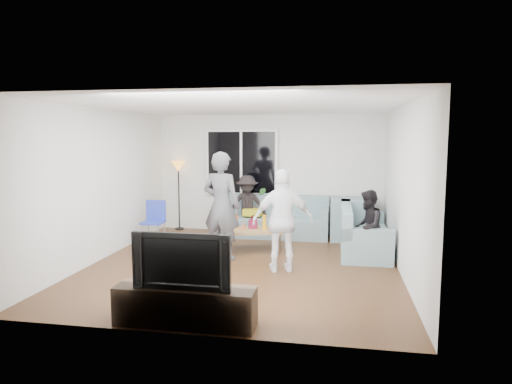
% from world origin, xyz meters
% --- Properties ---
extents(floor, '(5.00, 5.50, 0.04)m').
position_xyz_m(floor, '(0.00, 0.00, -0.02)').
color(floor, '#56351C').
rests_on(floor, ground).
extents(ceiling, '(5.00, 5.50, 0.04)m').
position_xyz_m(ceiling, '(0.00, 0.00, 2.62)').
color(ceiling, white).
rests_on(ceiling, ground).
extents(wall_back, '(5.00, 0.04, 2.60)m').
position_xyz_m(wall_back, '(0.00, 2.77, 1.30)').
color(wall_back, silver).
rests_on(wall_back, ground).
extents(wall_front, '(5.00, 0.04, 2.60)m').
position_xyz_m(wall_front, '(0.00, -2.77, 1.30)').
color(wall_front, silver).
rests_on(wall_front, ground).
extents(wall_left, '(0.04, 5.50, 2.60)m').
position_xyz_m(wall_left, '(-2.52, 0.00, 1.30)').
color(wall_left, silver).
rests_on(wall_left, ground).
extents(wall_right, '(0.04, 5.50, 2.60)m').
position_xyz_m(wall_right, '(2.52, 0.00, 1.30)').
color(wall_right, silver).
rests_on(wall_right, ground).
extents(window_frame, '(1.62, 0.06, 1.47)m').
position_xyz_m(window_frame, '(-0.60, 2.69, 1.55)').
color(window_frame, white).
rests_on(window_frame, wall_back).
extents(window_glass, '(1.50, 0.02, 1.35)m').
position_xyz_m(window_glass, '(-0.60, 2.65, 1.55)').
color(window_glass, black).
rests_on(window_glass, window_frame).
extents(window_mullion, '(0.05, 0.03, 1.35)m').
position_xyz_m(window_mullion, '(-0.60, 2.64, 1.55)').
color(window_mullion, white).
rests_on(window_mullion, window_frame).
extents(radiator, '(1.30, 0.12, 0.62)m').
position_xyz_m(radiator, '(-0.60, 2.65, 0.31)').
color(radiator, silver).
rests_on(radiator, floor).
extents(potted_plant, '(0.22, 0.18, 0.38)m').
position_xyz_m(potted_plant, '(-0.14, 2.62, 0.81)').
color(potted_plant, '#35712D').
rests_on(potted_plant, radiator).
extents(vase, '(0.18, 0.18, 0.18)m').
position_xyz_m(vase, '(-0.95, 2.62, 0.71)').
color(vase, white).
rests_on(vase, radiator).
extents(sofa_back_section, '(2.30, 0.85, 0.85)m').
position_xyz_m(sofa_back_section, '(0.19, 2.27, 0.42)').
color(sofa_back_section, gray).
rests_on(sofa_back_section, floor).
extents(sofa_right_section, '(2.00, 0.85, 0.85)m').
position_xyz_m(sofa_right_section, '(2.02, 1.24, 0.42)').
color(sofa_right_section, gray).
rests_on(sofa_right_section, floor).
extents(sofa_corner, '(0.85, 0.85, 0.85)m').
position_xyz_m(sofa_corner, '(1.81, 2.27, 0.42)').
color(sofa_corner, gray).
rests_on(sofa_corner, floor).
extents(cushion_yellow, '(0.40, 0.35, 0.14)m').
position_xyz_m(cushion_yellow, '(-0.27, 2.25, 0.51)').
color(cushion_yellow, gold).
rests_on(cushion_yellow, sofa_back_section).
extents(cushion_red, '(0.39, 0.33, 0.13)m').
position_xyz_m(cushion_red, '(-0.30, 2.33, 0.51)').
color(cushion_red, maroon).
rests_on(cushion_red, sofa_back_section).
extents(coffee_table, '(1.23, 0.90, 0.40)m').
position_xyz_m(coffee_table, '(-0.06, 1.01, 0.20)').
color(coffee_table, '#A07B4D').
rests_on(coffee_table, floor).
extents(pitcher, '(0.17, 0.17, 0.17)m').
position_xyz_m(pitcher, '(-0.04, 1.07, 0.49)').
color(pitcher, maroon).
rests_on(pitcher, coffee_table).
extents(side_chair, '(0.41, 0.41, 0.86)m').
position_xyz_m(side_chair, '(-2.05, 1.09, 0.43)').
color(side_chair, '#293CB3').
rests_on(side_chair, floor).
extents(floor_lamp, '(0.32, 0.32, 1.56)m').
position_xyz_m(floor_lamp, '(-2.05, 2.61, 0.78)').
color(floor_lamp, orange).
rests_on(floor_lamp, floor).
extents(player_left, '(0.76, 0.59, 1.87)m').
position_xyz_m(player_left, '(-0.45, 0.31, 0.93)').
color(player_left, '#434448').
rests_on(player_left, floor).
extents(player_right, '(1.02, 0.60, 1.62)m').
position_xyz_m(player_right, '(0.68, -0.25, 0.81)').
color(player_right, white).
rests_on(player_right, floor).
extents(spectator_right, '(0.58, 0.68, 1.24)m').
position_xyz_m(spectator_right, '(2.02, 0.48, 0.62)').
color(spectator_right, black).
rests_on(spectator_right, floor).
extents(spectator_back, '(0.90, 0.61, 1.30)m').
position_xyz_m(spectator_back, '(-0.40, 2.30, 0.65)').
color(spectator_back, black).
rests_on(spectator_back, floor).
extents(tv_console, '(1.60, 0.40, 0.44)m').
position_xyz_m(tv_console, '(-0.16, -2.50, 0.22)').
color(tv_console, '#2F2117').
rests_on(tv_console, floor).
extents(television, '(1.11, 0.15, 0.64)m').
position_xyz_m(television, '(-0.16, -2.50, 0.76)').
color(television, black).
rests_on(television, tv_console).
extents(bottle_a, '(0.07, 0.07, 0.25)m').
position_xyz_m(bottle_a, '(-0.38, 1.11, 0.52)').
color(bottle_a, '#C7550B').
rests_on(bottle_a, coffee_table).
extents(bottle_c, '(0.07, 0.07, 0.23)m').
position_xyz_m(bottle_c, '(-0.06, 1.15, 0.51)').
color(bottle_c, '#34110B').
rests_on(bottle_c, coffee_table).
extents(bottle_e, '(0.07, 0.07, 0.19)m').
position_xyz_m(bottle_e, '(0.32, 1.11, 0.50)').
color(bottle_e, black).
rests_on(bottle_e, coffee_table).
extents(bottle_d, '(0.07, 0.07, 0.28)m').
position_xyz_m(bottle_d, '(0.19, 0.95, 0.54)').
color(bottle_d, orange).
rests_on(bottle_d, coffee_table).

